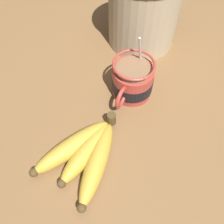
% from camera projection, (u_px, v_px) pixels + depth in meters
% --- Properties ---
extents(table, '(1.24, 1.24, 0.04)m').
position_uv_depth(table, '(121.00, 114.00, 0.61)').
color(table, brown).
rests_on(table, ground).
extents(coffee_mug, '(0.14, 0.10, 0.16)m').
position_uv_depth(coffee_mug, '(131.00, 80.00, 0.59)').
color(coffee_mug, '#B23D33').
rests_on(coffee_mug, table).
extents(banana_bunch, '(0.21, 0.16, 0.04)m').
position_uv_depth(banana_bunch, '(85.00, 153.00, 0.51)').
color(banana_bunch, '#4C381E').
rests_on(banana_bunch, table).
extents(woven_basket, '(0.19, 0.19, 0.20)m').
position_uv_depth(woven_basket, '(144.00, 9.00, 0.65)').
color(woven_basket, tan).
rests_on(woven_basket, table).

